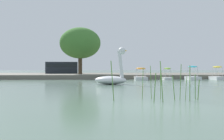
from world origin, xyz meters
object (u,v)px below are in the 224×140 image
Objects in this scene: pedal_boat_yellow at (217,76)px; tree_broadleaf_left at (80,43)px; swan_boat at (112,77)px; pedal_boat_cyan at (193,76)px; pedal_boat_lime at (167,76)px; parked_van at (62,67)px; pedal_boat_orange at (141,76)px.

pedal_boat_yellow is 0.32× the size of tree_broadleaf_left.
pedal_boat_yellow is (12.58, 8.74, -0.17)m from swan_boat.
pedal_boat_cyan is at bearing 41.94° from swan_boat.
pedal_boat_lime is at bearing 52.23° from swan_boat.
tree_broadleaf_left is 1.30× the size of parked_van.
pedal_boat_yellow is 18.19m from tree_broadleaf_left.
pedal_boat_orange is at bearing -45.47° from tree_broadleaf_left.
swan_boat is at bearing -71.93° from parked_van.
swan_boat reaches higher than pedal_boat_cyan.
tree_broadleaf_left reaches higher than pedal_boat_orange.
pedal_boat_cyan is 1.03× the size of pedal_boat_yellow.
tree_broadleaf_left reaches higher than pedal_boat_yellow.
pedal_boat_yellow is at bearing 1.29° from pedal_boat_orange.
pedal_boat_cyan is 2.91m from pedal_boat_yellow.
pedal_boat_cyan is at bearing -35.75° from parked_van.
pedal_boat_lime is at bearing -34.80° from tree_broadleaf_left.
pedal_boat_yellow reaches higher than pedal_boat_lime.
pedal_boat_lime is at bearing -41.12° from parked_van.
pedal_boat_yellow reaches higher than pedal_boat_orange.
pedal_boat_cyan is (2.91, -0.04, -0.04)m from pedal_boat_lime.
tree_broadleaf_left is at bearing 134.53° from pedal_boat_orange.
pedal_boat_yellow is at bearing 34.80° from swan_boat.
pedal_boat_cyan is at bearing -28.59° from tree_broadleaf_left.
pedal_boat_lime is (3.08, 0.19, 0.03)m from pedal_boat_orange.
pedal_boat_cyan is 20.17m from parked_van.
pedal_boat_yellow is (8.90, 0.20, 0.01)m from pedal_boat_orange.
swan_boat is 21.54m from parked_van.
swan_boat reaches higher than pedal_boat_orange.
tree_broadleaf_left is at bearing 102.62° from swan_boat.
pedal_boat_yellow is at bearing 0.13° from pedal_boat_lime.
parked_van is (-19.26, 11.72, 1.06)m from pedal_boat_yellow.
pedal_boat_lime is 13.30m from tree_broadleaf_left.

